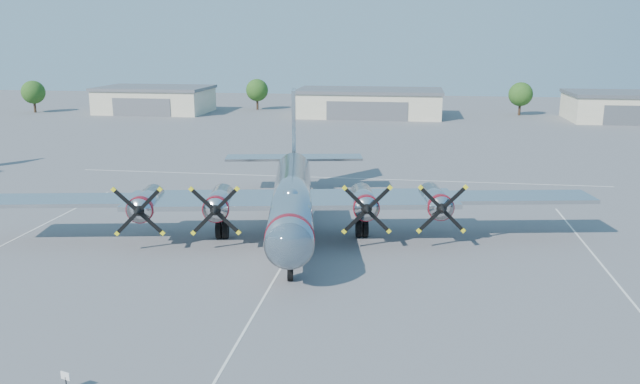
# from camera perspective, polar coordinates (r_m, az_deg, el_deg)

# --- Properties ---
(ground) EXTENTS (260.00, 260.00, 0.00)m
(ground) POSITION_cam_1_polar(r_m,az_deg,el_deg) (46.52, -2.66, -5.38)
(ground) COLOR #59595C
(ground) RESTS_ON ground
(parking_lines) EXTENTS (60.00, 50.08, 0.01)m
(parking_lines) POSITION_cam_1_polar(r_m,az_deg,el_deg) (44.90, -3.09, -6.10)
(parking_lines) COLOR silver
(parking_lines) RESTS_ON ground
(hangar_west) EXTENTS (22.60, 14.60, 5.40)m
(hangar_west) POSITION_cam_1_polar(r_m,az_deg,el_deg) (136.59, -14.84, 8.18)
(hangar_west) COLOR beige
(hangar_west) RESTS_ON ground
(hangar_center) EXTENTS (28.60, 14.60, 5.40)m
(hangar_center) POSITION_cam_1_polar(r_m,az_deg,el_deg) (125.95, 4.54, 8.15)
(hangar_center) COLOR beige
(hangar_center) RESTS_ON ground
(hangar_east) EXTENTS (20.60, 14.60, 5.40)m
(hangar_east) POSITION_cam_1_polar(r_m,az_deg,el_deg) (131.70, 26.03, 7.04)
(hangar_east) COLOR beige
(hangar_east) RESTS_ON ground
(tree_far_west) EXTENTS (4.80, 4.80, 6.64)m
(tree_far_west) POSITION_cam_1_polar(r_m,az_deg,el_deg) (144.74, -24.74, 8.28)
(tree_far_west) COLOR #382619
(tree_far_west) RESTS_ON ground
(tree_west) EXTENTS (4.80, 4.80, 6.64)m
(tree_west) POSITION_cam_1_polar(r_m,az_deg,el_deg) (137.67, -5.77, 9.25)
(tree_west) COLOR #382619
(tree_west) RESTS_ON ground
(tree_east) EXTENTS (4.80, 4.80, 6.64)m
(tree_east) POSITION_cam_1_polar(r_m,az_deg,el_deg) (133.26, 17.87, 8.50)
(tree_east) COLOR #382619
(tree_east) RESTS_ON ground
(main_bomber_b29) EXTENTS (51.71, 39.72, 10.36)m
(main_bomber_b29) POSITION_cam_1_polar(r_m,az_deg,el_deg) (51.43, -2.51, -3.47)
(main_bomber_b29) COLOR silver
(main_bomber_b29) RESTS_ON ground
(info_placard) EXTENTS (0.50, 0.18, 0.98)m
(info_placard) POSITION_cam_1_polar(r_m,az_deg,el_deg) (31.04, -22.25, -15.46)
(info_placard) COLOR black
(info_placard) RESTS_ON ground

